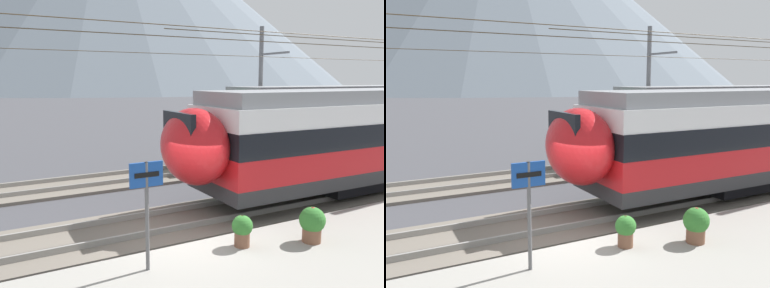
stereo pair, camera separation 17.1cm
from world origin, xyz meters
The scene contains 7 objects.
ground_plane centered at (0.00, 0.00, 0.00)m, with size 400.00×400.00×0.00m, color #424247.
track_near centered at (0.00, 1.41, 0.07)m, with size 120.00×3.00×0.28m.
track_far centered at (0.00, 7.11, 0.07)m, with size 120.00×3.00×0.28m.
catenary_mast_far_side centered at (9.47, 8.98, 3.72)m, with size 46.02×2.34×7.02m.
platform_sign centered at (-1.54, -1.48, 1.99)m, with size 0.70×0.08×2.26m.
potted_plant_platform_edge centered at (0.86, -1.42, 0.77)m, with size 0.49×0.49×0.75m.
potted_plant_by_shelter centered at (2.49, -2.00, 0.82)m, with size 0.63×0.63×0.86m.
Camera 2 is at (-4.30, -8.89, 4.22)m, focal length 37.89 mm.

